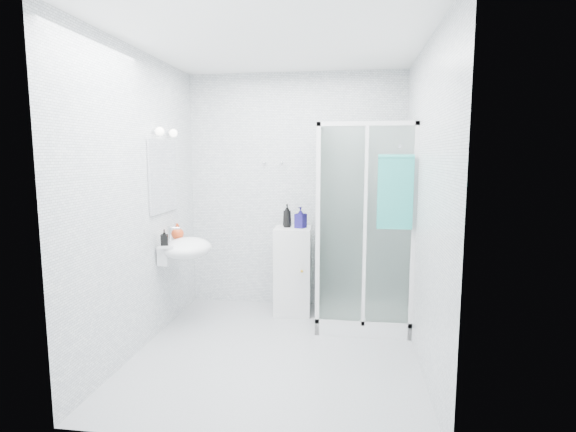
# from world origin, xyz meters

# --- Properties ---
(room) EXTENTS (2.40, 2.60, 2.60)m
(room) POSITION_xyz_m (0.00, 0.00, 1.30)
(room) COLOR silver
(room) RESTS_ON ground
(shower_enclosure) EXTENTS (0.90, 0.95, 2.00)m
(shower_enclosure) POSITION_xyz_m (0.67, 0.77, 0.45)
(shower_enclosure) COLOR white
(shower_enclosure) RESTS_ON ground
(wall_basin) EXTENTS (0.46, 0.56, 0.35)m
(wall_basin) POSITION_xyz_m (-0.99, 0.45, 0.80)
(wall_basin) COLOR white
(wall_basin) RESTS_ON ground
(mirror) EXTENTS (0.02, 0.60, 0.70)m
(mirror) POSITION_xyz_m (-1.19, 0.45, 1.50)
(mirror) COLOR white
(mirror) RESTS_ON room
(vanity_lights) EXTENTS (0.10, 0.40, 0.08)m
(vanity_lights) POSITION_xyz_m (-1.14, 0.45, 1.92)
(vanity_lights) COLOR silver
(vanity_lights) RESTS_ON room
(wall_hooks) EXTENTS (0.23, 0.06, 0.03)m
(wall_hooks) POSITION_xyz_m (-0.25, 1.26, 1.62)
(wall_hooks) COLOR silver
(wall_hooks) RESTS_ON room
(storage_cabinet) EXTENTS (0.41, 0.42, 0.94)m
(storage_cabinet) POSITION_xyz_m (0.01, 1.00, 0.47)
(storage_cabinet) COLOR silver
(storage_cabinet) RESTS_ON ground
(hand_towel) EXTENTS (0.31, 0.05, 0.66)m
(hand_towel) POSITION_xyz_m (1.01, 0.36, 1.39)
(hand_towel) COLOR teal
(hand_towel) RESTS_ON shower_enclosure
(shampoo_bottle_a) EXTENTS (0.10, 0.10, 0.25)m
(shampoo_bottle_a) POSITION_xyz_m (-0.06, 1.03, 1.06)
(shampoo_bottle_a) COLOR black
(shampoo_bottle_a) RESTS_ON storage_cabinet
(shampoo_bottle_b) EXTENTS (0.13, 0.14, 0.22)m
(shampoo_bottle_b) POSITION_xyz_m (0.09, 1.00, 1.05)
(shampoo_bottle_b) COLOR #140D52
(shampoo_bottle_b) RESTS_ON storage_cabinet
(soap_dispenser_orange) EXTENTS (0.17, 0.17, 0.16)m
(soap_dispenser_orange) POSITION_xyz_m (-1.11, 0.58, 0.94)
(soap_dispenser_orange) COLOR #B73A15
(soap_dispenser_orange) RESTS_ON wall_basin
(soap_dispenser_black) EXTENTS (0.09, 0.09, 0.15)m
(soap_dispenser_black) POSITION_xyz_m (-1.11, 0.26, 0.94)
(soap_dispenser_black) COLOR black
(soap_dispenser_black) RESTS_ON wall_basin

